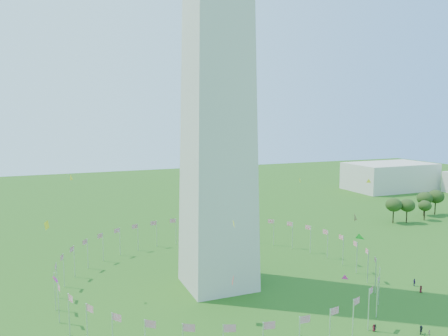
% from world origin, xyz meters
% --- Properties ---
extents(flag_ring, '(80.24, 80.24, 9.00)m').
position_xyz_m(flag_ring, '(-0.00, 50.00, 4.50)').
color(flag_ring, silver).
rests_on(flag_ring, ground).
extents(gov_building_east_a, '(50.00, 30.00, 16.00)m').
position_xyz_m(gov_building_east_a, '(150.00, 150.00, 8.00)').
color(gov_building_east_a, beige).
rests_on(gov_building_east_a, ground).
extents(kites_aloft, '(93.08, 71.29, 34.63)m').
position_xyz_m(kites_aloft, '(9.22, 24.57, 18.84)').
color(kites_aloft, green).
rests_on(kites_aloft, ground).
extents(tree_line_east, '(53.36, 16.19, 11.10)m').
position_xyz_m(tree_line_east, '(114.45, 85.43, 5.09)').
color(tree_line_east, '#2C4A18').
rests_on(tree_line_east, ground).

